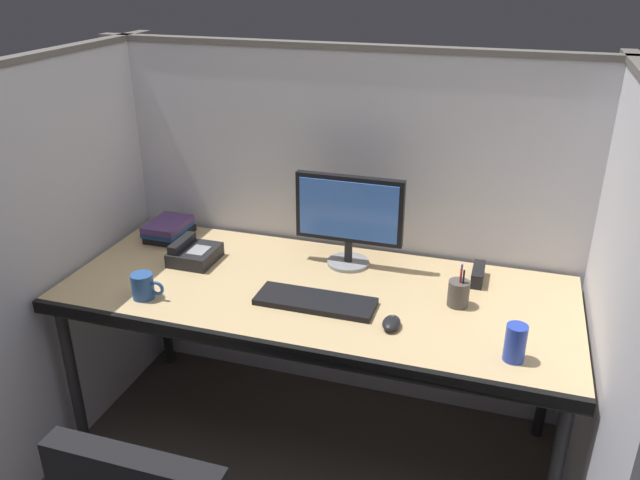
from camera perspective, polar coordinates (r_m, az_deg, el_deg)
The scene contains 13 objects.
cubicle_partition_rear at distance 2.74m, azimuth 2.48°, elevation 0.77°, with size 2.21×0.06×1.57m.
cubicle_partition_left at distance 2.73m, azimuth -21.37°, elevation -1.14°, with size 0.06×1.41×1.57m.
cubicle_partition_right at distance 2.21m, azimuth 24.37°, elevation -7.84°, with size 0.06×1.41×1.57m.
desk at distance 2.40m, azimuth -0.45°, elevation -5.59°, with size 1.90×0.80×0.74m.
monitor_center at distance 2.48m, azimuth 2.62°, elevation 2.28°, with size 0.43×0.17×0.37m.
keyboard_main at distance 2.28m, azimuth -0.42°, elevation -5.54°, with size 0.43×0.15×0.02m, color black.
computer_mouse at distance 2.16m, azimuth 6.44°, elevation -7.43°, with size 0.06×0.10×0.04m.
pen_cup at distance 2.31m, azimuth 12.35°, elevation -4.69°, with size 0.08×0.08×0.16m.
book_stack at distance 2.87m, azimuth -13.45°, elevation 0.96°, with size 0.16×0.22×0.08m.
desk_phone at distance 2.63m, azimuth -11.29°, elevation -1.20°, with size 0.17×0.19×0.09m.
soda_can at distance 2.05m, azimuth 17.15°, elevation -8.83°, with size 0.07×0.07×0.12m, color #263FB2.
coffee_mug at distance 2.39m, azimuth -15.58°, elevation -4.02°, with size 0.13×0.08×0.09m.
red_stapler at distance 2.50m, azimuth 14.01°, elevation -3.02°, with size 0.04×0.15×0.06m, color black.
Camera 1 is at (0.64, -1.69, 1.89)m, focal length 35.60 mm.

